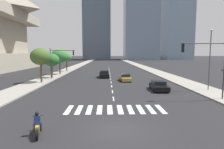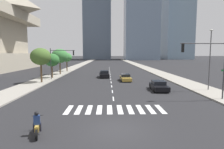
{
  "view_description": "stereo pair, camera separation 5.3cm",
  "coord_description": "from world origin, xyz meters",
  "px_view_note": "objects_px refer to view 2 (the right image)",
  "views": [
    {
      "loc": [
        -0.69,
        -11.85,
        4.88
      ],
      "look_at": [
        0.0,
        14.51,
        2.0
      ],
      "focal_mm": 30.65,
      "sensor_mm": 36.0,
      "label": 1
    },
    {
      "loc": [
        -0.64,
        -11.85,
        4.88
      ],
      "look_at": [
        0.0,
        14.51,
        2.0
      ],
      "focal_mm": 30.65,
      "sensor_mm": 36.0,
      "label": 2
    }
  ],
  "objects_px": {
    "street_tree_nearest": "(41,57)",
    "street_lamp_east": "(210,55)",
    "traffic_signal_near": "(209,58)",
    "sedan_black_1": "(159,86)",
    "motorcycle_lead": "(37,125)",
    "sedan_gold_2": "(126,78)",
    "street_tree_second": "(52,60)",
    "sedan_black_0": "(104,74)",
    "traffic_signal_far": "(60,58)",
    "street_tree_third": "(60,56)",
    "street_tree_fourth": "(67,57)"
  },
  "relations": [
    {
      "from": "motorcycle_lead",
      "to": "sedan_black_0",
      "type": "xyz_separation_m",
      "value": [
        3.56,
        28.09,
        0.06
      ]
    },
    {
      "from": "motorcycle_lead",
      "to": "street_tree_second",
      "type": "bearing_deg",
      "value": -2.12
    },
    {
      "from": "street_tree_nearest",
      "to": "street_lamp_east",
      "type": "bearing_deg",
      "value": -16.47
    },
    {
      "from": "motorcycle_lead",
      "to": "sedan_gold_2",
      "type": "xyz_separation_m",
      "value": [
        7.51,
        22.96,
        -0.02
      ]
    },
    {
      "from": "street_tree_second",
      "to": "traffic_signal_near",
      "type": "bearing_deg",
      "value": -40.77
    },
    {
      "from": "sedan_gold_2",
      "to": "street_lamp_east",
      "type": "distance_m",
      "value": 14.48
    },
    {
      "from": "street_lamp_east",
      "to": "sedan_black_1",
      "type": "bearing_deg",
      "value": 175.17
    },
    {
      "from": "motorcycle_lead",
      "to": "traffic_signal_far",
      "type": "height_order",
      "value": "traffic_signal_far"
    },
    {
      "from": "sedan_gold_2",
      "to": "traffic_signal_far",
      "type": "distance_m",
      "value": 12.74
    },
    {
      "from": "traffic_signal_far",
      "to": "street_lamp_east",
      "type": "relative_size",
      "value": 0.73
    },
    {
      "from": "street_lamp_east",
      "to": "street_tree_nearest",
      "type": "distance_m",
      "value": 25.31
    },
    {
      "from": "traffic_signal_near",
      "to": "sedan_black_1",
      "type": "bearing_deg",
      "value": -57.93
    },
    {
      "from": "sedan_black_0",
      "to": "street_tree_third",
      "type": "relative_size",
      "value": 0.83
    },
    {
      "from": "traffic_signal_near",
      "to": "street_tree_third",
      "type": "height_order",
      "value": "traffic_signal_near"
    },
    {
      "from": "motorcycle_lead",
      "to": "street_tree_fourth",
      "type": "xyz_separation_m",
      "value": [
        -6.71,
        40.7,
        3.29
      ]
    },
    {
      "from": "street_tree_nearest",
      "to": "traffic_signal_far",
      "type": "bearing_deg",
      "value": 62.99
    },
    {
      "from": "traffic_signal_near",
      "to": "street_tree_second",
      "type": "distance_m",
      "value": 28.22
    },
    {
      "from": "traffic_signal_far",
      "to": "street_tree_fourth",
      "type": "relative_size",
      "value": 1.16
    },
    {
      "from": "sedan_black_1",
      "to": "sedan_gold_2",
      "type": "bearing_deg",
      "value": -155.66
    },
    {
      "from": "sedan_black_0",
      "to": "sedan_gold_2",
      "type": "relative_size",
      "value": 1.07
    },
    {
      "from": "traffic_signal_near",
      "to": "street_lamp_east",
      "type": "relative_size",
      "value": 0.79
    },
    {
      "from": "street_tree_third",
      "to": "street_tree_fourth",
      "type": "relative_size",
      "value": 1.17
    },
    {
      "from": "sedan_black_1",
      "to": "street_tree_nearest",
      "type": "distance_m",
      "value": 19.4
    },
    {
      "from": "sedan_gold_2",
      "to": "motorcycle_lead",
      "type": "bearing_deg",
      "value": -19.68
    },
    {
      "from": "street_lamp_east",
      "to": "street_tree_third",
      "type": "bearing_deg",
      "value": 140.79
    },
    {
      "from": "traffic_signal_near",
      "to": "street_tree_second",
      "type": "xyz_separation_m",
      "value": [
        -21.36,
        18.42,
        -0.75
      ]
    },
    {
      "from": "traffic_signal_far",
      "to": "street_lamp_east",
      "type": "distance_m",
      "value": 24.89
    },
    {
      "from": "motorcycle_lead",
      "to": "sedan_black_0",
      "type": "distance_m",
      "value": 28.32
    },
    {
      "from": "sedan_black_0",
      "to": "sedan_gold_2",
      "type": "bearing_deg",
      "value": -146.7
    },
    {
      "from": "street_lamp_east",
      "to": "street_tree_fourth",
      "type": "bearing_deg",
      "value": 131.62
    },
    {
      "from": "traffic_signal_near",
      "to": "traffic_signal_far",
      "type": "relative_size",
      "value": 1.08
    },
    {
      "from": "traffic_signal_far",
      "to": "street_tree_third",
      "type": "relative_size",
      "value": 0.99
    },
    {
      "from": "street_tree_fourth",
      "to": "street_lamp_east",
      "type": "bearing_deg",
      "value": -48.38
    },
    {
      "from": "traffic_signal_far",
      "to": "street_tree_second",
      "type": "height_order",
      "value": "traffic_signal_far"
    },
    {
      "from": "traffic_signal_near",
      "to": "street_tree_nearest",
      "type": "relative_size",
      "value": 1.09
    },
    {
      "from": "street_tree_second",
      "to": "sedan_black_1",
      "type": "bearing_deg",
      "value": -35.64
    },
    {
      "from": "traffic_signal_near",
      "to": "street_tree_second",
      "type": "relative_size",
      "value": 1.29
    },
    {
      "from": "traffic_signal_near",
      "to": "traffic_signal_far",
      "type": "bearing_deg",
      "value": -40.4
    },
    {
      "from": "sedan_gold_2",
      "to": "street_tree_fourth",
      "type": "relative_size",
      "value": 0.92
    },
    {
      "from": "sedan_black_1",
      "to": "traffic_signal_near",
      "type": "xyz_separation_m",
      "value": [
        3.53,
        -5.64,
        3.8
      ]
    },
    {
      "from": "street_tree_third",
      "to": "sedan_gold_2",
      "type": "bearing_deg",
      "value": -35.7
    },
    {
      "from": "motorcycle_lead",
      "to": "sedan_gold_2",
      "type": "height_order",
      "value": "motorcycle_lead"
    },
    {
      "from": "traffic_signal_far",
      "to": "street_tree_second",
      "type": "bearing_deg",
      "value": 136.01
    },
    {
      "from": "sedan_gold_2",
      "to": "traffic_signal_far",
      "type": "height_order",
      "value": "traffic_signal_far"
    },
    {
      "from": "sedan_black_0",
      "to": "street_tree_second",
      "type": "distance_m",
      "value": 10.79
    },
    {
      "from": "street_tree_fourth",
      "to": "traffic_signal_near",
      "type": "bearing_deg",
      "value": -56.61
    },
    {
      "from": "street_tree_nearest",
      "to": "motorcycle_lead",
      "type": "bearing_deg",
      "value": -71.92
    },
    {
      "from": "street_tree_third",
      "to": "traffic_signal_near",
      "type": "bearing_deg",
      "value": -49.37
    },
    {
      "from": "street_tree_second",
      "to": "street_tree_fourth",
      "type": "distance_m",
      "value": 13.99
    },
    {
      "from": "traffic_signal_near",
      "to": "street_lamp_east",
      "type": "distance_m",
      "value": 5.87
    }
  ]
}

